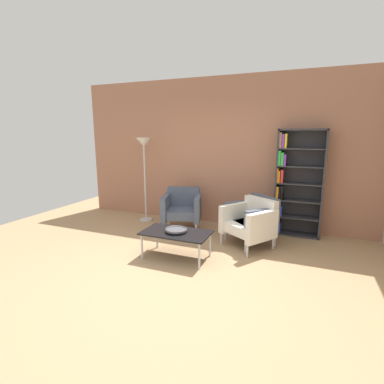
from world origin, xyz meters
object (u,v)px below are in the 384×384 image
at_px(decorative_bowl, 176,230).
at_px(floor_lamp_torchiere, 144,152).
at_px(armchair_near_window, 250,222).
at_px(coffee_table_low, 176,234).
at_px(armchair_by_bookshelf, 253,219).
at_px(bookshelf_tall, 295,183).
at_px(armchair_corner_red, 182,208).

distance_m(decorative_bowl, floor_lamp_torchiere, 2.27).
bearing_deg(armchair_near_window, coffee_table_low, -103.33).
bearing_deg(armchair_near_window, armchair_by_bookshelf, 120.10).
height_order(bookshelf_tall, decorative_bowl, bookshelf_tall).
bearing_deg(coffee_table_low, floor_lamp_torchiere, 133.64).
relative_size(bookshelf_tall, armchair_by_bookshelf, 2.00).
height_order(coffee_table_low, decorative_bowl, decorative_bowl).
height_order(armchair_corner_red, floor_lamp_torchiere, floor_lamp_torchiere).
height_order(armchair_corner_red, armchair_by_bookshelf, same).
relative_size(coffee_table_low, decorative_bowl, 3.12).
xyz_separation_m(coffee_table_low, floor_lamp_torchiere, (-1.40, 1.47, 1.08)).
bearing_deg(bookshelf_tall, decorative_bowl, -131.76).
height_order(decorative_bowl, armchair_by_bookshelf, armchair_by_bookshelf).
height_order(coffee_table_low, floor_lamp_torchiere, floor_lamp_torchiere).
bearing_deg(armchair_near_window, floor_lamp_torchiere, -160.65).
relative_size(bookshelf_tall, armchair_near_window, 2.01).
distance_m(decorative_bowl, armchair_by_bookshelf, 1.41).
height_order(bookshelf_tall, armchair_corner_red, bookshelf_tall).
xyz_separation_m(armchair_corner_red, armchair_by_bookshelf, (1.41, -0.22, 0.00)).
bearing_deg(armchair_near_window, armchair_corner_red, -162.25).
bearing_deg(armchair_by_bookshelf, decorative_bowl, -88.48).
distance_m(coffee_table_low, floor_lamp_torchiere, 2.30).
height_order(armchair_corner_red, armchair_near_window, same).
bearing_deg(decorative_bowl, coffee_table_low, -75.96).
distance_m(coffee_table_low, armchair_by_bookshelf, 1.41).
relative_size(armchair_near_window, armchair_by_bookshelf, 0.99).
relative_size(coffee_table_low, armchair_by_bookshelf, 1.05).
bearing_deg(armchair_by_bookshelf, floor_lamp_torchiere, -146.64).
bearing_deg(armchair_by_bookshelf, bookshelf_tall, 92.28).
bearing_deg(coffee_table_low, armchair_by_bookshelf, 47.94).
bearing_deg(armchair_near_window, decorative_bowl, -103.33).
bearing_deg(coffee_table_low, decorative_bowl, 104.04).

